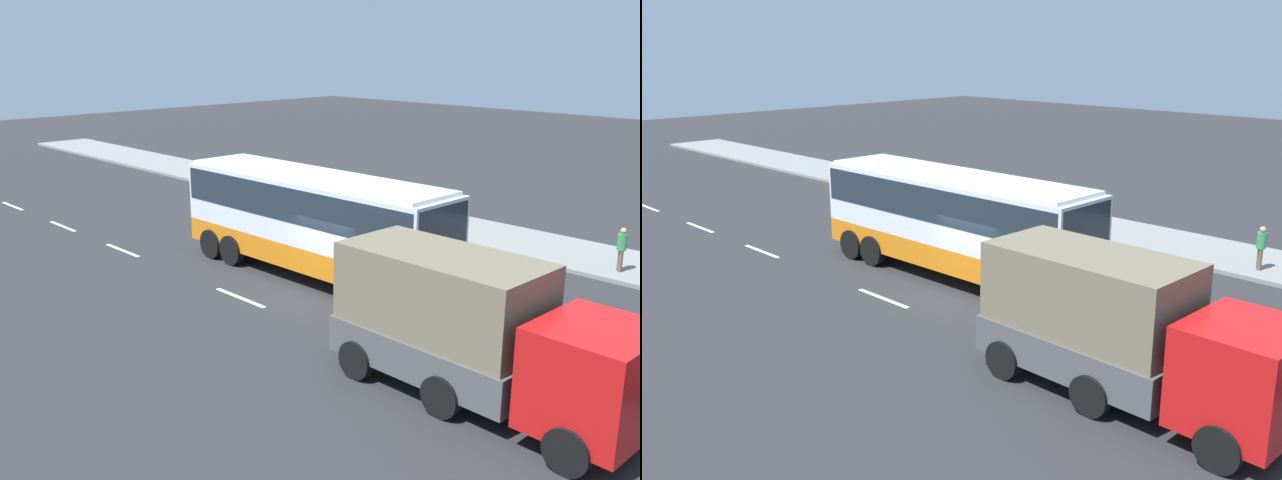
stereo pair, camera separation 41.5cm
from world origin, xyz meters
The scene contains 7 objects.
ground_plane centered at (0.00, 0.00, 0.00)m, with size 120.00×120.00×0.00m, color #28282B.
sidewalk_curb centered at (0.00, 9.61, 0.07)m, with size 80.00×4.00×0.15m, color gray.
lane_centreline centered at (-5.47, -2.26, 0.00)m, with size 30.88×0.16×0.01m.
coach_bus centered at (-1.82, 0.94, 2.21)m, with size 10.81×2.82×3.58m.
cargo_truck centered at (7.15, -2.59, 1.72)m, with size 7.31×2.66×3.27m.
pedestrian_near_curb centered at (-3.20, 8.29, 1.03)m, with size 0.32×0.32×1.55m.
pedestrian_at_crossing centered at (5.54, 8.63, 1.03)m, with size 0.32×0.32×1.55m.
Camera 1 is at (15.40, -15.39, 7.91)m, focal length 40.37 mm.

